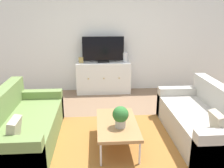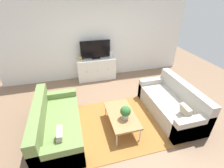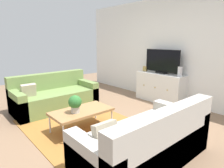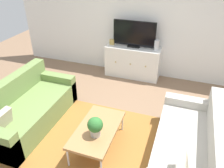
% 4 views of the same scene
% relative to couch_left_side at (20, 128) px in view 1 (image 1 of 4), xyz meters
% --- Properties ---
extents(ground_plane, '(10.00, 10.00, 0.00)m').
position_rel_couch_left_side_xyz_m(ground_plane, '(1.44, 0.10, -0.28)').
color(ground_plane, '#84664C').
extents(wall_back, '(6.40, 0.12, 2.70)m').
position_rel_couch_left_side_xyz_m(wall_back, '(1.44, 2.65, 1.07)').
color(wall_back, white).
rests_on(wall_back, ground_plane).
extents(area_rug, '(2.50, 1.90, 0.01)m').
position_rel_couch_left_side_xyz_m(area_rug, '(1.44, -0.05, -0.27)').
color(area_rug, '#9E662D').
rests_on(area_rug, ground_plane).
extents(couch_left_side, '(0.90, 1.90, 0.83)m').
position_rel_couch_left_side_xyz_m(couch_left_side, '(0.00, 0.00, 0.00)').
color(couch_left_side, olive).
rests_on(couch_left_side, ground_plane).
extents(couch_right_side, '(0.90, 1.90, 0.83)m').
position_rel_couch_left_side_xyz_m(couch_right_side, '(2.87, 0.00, 0.00)').
color(couch_right_side, '#B2ADA3').
rests_on(couch_right_side, ground_plane).
extents(coffee_table, '(0.59, 1.07, 0.38)m').
position_rel_couch_left_side_xyz_m(coffee_table, '(1.46, -0.14, 0.07)').
color(coffee_table, '#A37547').
rests_on(coffee_table, ground_plane).
extents(potted_plant, '(0.23, 0.23, 0.31)m').
position_rel_couch_left_side_xyz_m(potted_plant, '(1.49, -0.28, 0.28)').
color(potted_plant, '#B7B2A8').
rests_on(potted_plant, coffee_table).
extents(tv_console, '(1.31, 0.47, 0.76)m').
position_rel_couch_left_side_xyz_m(tv_console, '(1.35, 2.37, 0.10)').
color(tv_console, white).
rests_on(tv_console, ground_plane).
extents(flat_screen_tv, '(0.99, 0.16, 0.62)m').
position_rel_couch_left_side_xyz_m(flat_screen_tv, '(1.35, 2.39, 0.79)').
color(flat_screen_tv, black).
rests_on(flat_screen_tv, tv_console).
extents(glass_vase, '(0.11, 0.11, 0.23)m').
position_rel_couch_left_side_xyz_m(glass_vase, '(1.89, 2.37, 0.60)').
color(glass_vase, silver).
rests_on(glass_vase, tv_console).
extents(mantel_clock, '(0.11, 0.07, 0.13)m').
position_rel_couch_left_side_xyz_m(mantel_clock, '(0.82, 2.37, 0.55)').
color(mantel_clock, tan).
rests_on(mantel_clock, tv_console).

